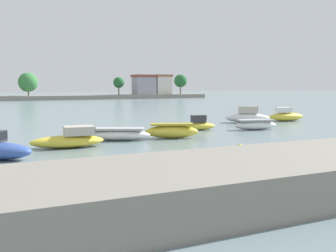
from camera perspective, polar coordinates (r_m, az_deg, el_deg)
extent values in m
plane|color=slate|center=(22.75, 4.74, -5.31)|extent=(400.00, 400.00, 0.00)
cube|color=gray|center=(16.93, 16.72, -6.78)|extent=(94.57, 5.96, 1.61)
cube|color=black|center=(25.27, -23.08, -1.29)|extent=(0.61, 0.79, 0.48)
ellipsoid|color=yellow|center=(28.71, -14.49, -2.20)|extent=(5.31, 2.39, 0.88)
cube|color=#BCB2A3|center=(28.70, -12.92, -0.64)|extent=(2.21, 1.70, 0.63)
cube|color=black|center=(28.83, -10.87, -0.44)|extent=(0.20, 1.38, 0.44)
ellipsoid|color=white|center=(31.68, -7.38, -1.31)|extent=(5.48, 3.67, 0.85)
cube|color=#AFAFAF|center=(31.62, -7.39, -0.41)|extent=(4.41, 3.00, 0.15)
ellipsoid|color=yellow|center=(32.65, 0.56, -0.83)|extent=(4.67, 2.91, 1.08)
cube|color=#A8952A|center=(32.58, 0.56, 0.25)|extent=(3.76, 2.38, 0.16)
ellipsoid|color=yellow|center=(38.43, 4.37, -0.04)|extent=(3.80, 1.75, 0.75)
cube|color=#333338|center=(38.39, 4.47, 1.05)|extent=(1.50, 0.94, 0.72)
cube|color=black|center=(38.63, 5.45, 1.18)|extent=(0.18, 0.67, 0.50)
ellipsoid|color=white|center=(39.62, 12.70, 0.10)|extent=(4.65, 2.14, 0.86)
cube|color=#AFAFAF|center=(39.57, 12.72, 0.84)|extent=(3.73, 1.76, 0.16)
ellipsoid|color=white|center=(46.68, 11.56, 1.17)|extent=(5.39, 4.00, 1.10)
cube|color=#BCB2A3|center=(46.62, 11.62, 2.36)|extent=(2.37, 1.93, 0.84)
cube|color=black|center=(46.77, 12.91, 2.44)|extent=(0.52, 0.87, 0.59)
ellipsoid|color=yellow|center=(49.78, 16.90, 1.30)|extent=(4.91, 2.09, 1.05)
cube|color=silver|center=(49.47, 16.55, 2.26)|extent=(1.87, 1.16, 0.64)
cube|color=black|center=(50.01, 17.38, 2.35)|extent=(0.15, 0.93, 0.45)
sphere|color=yellow|center=(27.51, 10.52, -2.98)|extent=(0.39, 0.39, 0.39)
cube|color=gray|center=(117.03, -19.41, 3.91)|extent=(108.67, 8.29, 1.20)
cube|color=#99939E|center=(124.52, -3.54, 5.91)|extent=(6.39, 5.39, 5.52)
cube|color=brown|center=(124.54, -3.55, 7.34)|extent=(7.03, 5.93, 0.70)
cube|color=beige|center=(126.29, -0.73, 5.94)|extent=(5.10, 3.16, 5.63)
cube|color=#995B42|center=(126.31, -0.73, 7.38)|extent=(5.61, 3.48, 0.70)
cylinder|color=brown|center=(116.02, -19.75, 4.58)|extent=(0.36, 0.36, 1.65)
sphere|color=#387A3D|center=(115.99, -19.80, 6.05)|extent=(5.36, 5.36, 5.36)
cylinder|color=brown|center=(121.34, -7.22, 5.13)|extent=(0.36, 0.36, 2.42)
sphere|color=#235B2D|center=(121.32, -7.23, 6.34)|extent=(3.35, 3.35, 3.35)
cylinder|color=brown|center=(128.74, 1.83, 5.28)|extent=(0.36, 0.36, 2.63)
sphere|color=#235B2D|center=(128.73, 1.83, 6.62)|extent=(4.24, 4.24, 4.24)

